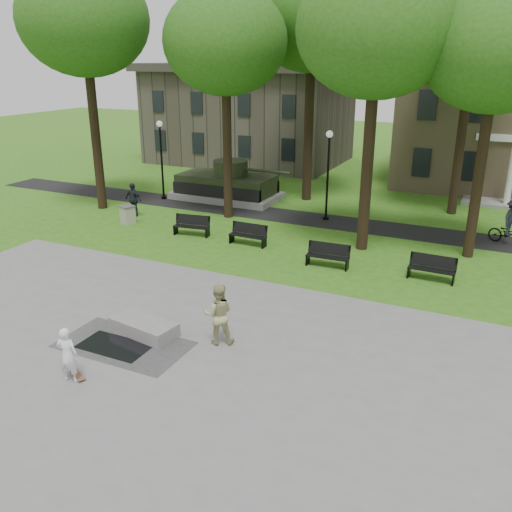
# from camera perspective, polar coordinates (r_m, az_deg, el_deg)

# --- Properties ---
(ground) EXTENTS (120.00, 120.00, 0.00)m
(ground) POSITION_cam_1_polar(r_m,az_deg,el_deg) (19.25, -5.88, -5.32)
(ground) COLOR #316116
(ground) RESTS_ON ground
(plaza) EXTENTS (22.00, 16.00, 0.02)m
(plaza) POSITION_cam_1_polar(r_m,az_deg,el_deg) (15.75, -15.50, -12.24)
(plaza) COLOR gray
(plaza) RESTS_ON ground
(footpath) EXTENTS (44.00, 2.60, 0.01)m
(footpath) POSITION_cam_1_polar(r_m,az_deg,el_deg) (29.47, 6.23, 3.83)
(footpath) COLOR black
(footpath) RESTS_ON ground
(building_left) EXTENTS (15.00, 10.00, 7.20)m
(building_left) POSITION_cam_1_polar(r_m,az_deg,el_deg) (46.17, -0.65, 14.44)
(building_left) COLOR #4C443D
(building_left) RESTS_ON ground
(tree_0) EXTENTS (6.80, 6.80, 12.97)m
(tree_0) POSITION_cam_1_polar(r_m,az_deg,el_deg) (31.88, -17.66, 22.54)
(tree_0) COLOR black
(tree_0) RESTS_ON ground
(tree_1) EXTENTS (6.20, 6.20, 11.63)m
(tree_1) POSITION_cam_1_polar(r_m,az_deg,el_deg) (28.73, -3.25, 21.58)
(tree_1) COLOR black
(tree_1) RESTS_ON ground
(tree_2) EXTENTS (6.60, 6.60, 12.16)m
(tree_2) POSITION_cam_1_polar(r_m,az_deg,el_deg) (23.96, 12.64, 22.30)
(tree_2) COLOR black
(tree_2) RESTS_ON ground
(tree_3) EXTENTS (6.00, 6.00, 11.19)m
(tree_3) POSITION_cam_1_polar(r_m,az_deg,el_deg) (24.28, 24.07, 19.38)
(tree_3) COLOR black
(tree_3) RESTS_ON ground
(tree_4) EXTENTS (7.20, 7.20, 13.50)m
(tree_4) POSITION_cam_1_polar(r_m,az_deg,el_deg) (32.79, 5.94, 23.85)
(tree_4) COLOR black
(tree_4) RESTS_ON ground
(tree_5) EXTENTS (6.40, 6.40, 12.44)m
(tree_5) POSITION_cam_1_polar(r_m,az_deg,el_deg) (31.40, 22.10, 21.44)
(tree_5) COLOR black
(tree_5) RESTS_ON ground
(lamp_left) EXTENTS (0.36, 0.36, 4.73)m
(lamp_left) POSITION_cam_1_polar(r_m,az_deg,el_deg) (33.62, -9.94, 10.57)
(lamp_left) COLOR black
(lamp_left) RESTS_ON ground
(lamp_mid) EXTENTS (0.36, 0.36, 4.73)m
(lamp_mid) POSITION_cam_1_polar(r_m,az_deg,el_deg) (28.94, 7.59, 9.15)
(lamp_mid) COLOR black
(lamp_mid) RESTS_ON ground
(tank_monument) EXTENTS (7.45, 3.40, 2.40)m
(tank_monument) POSITION_cam_1_polar(r_m,az_deg,el_deg) (33.57, -3.06, 7.45)
(tank_monument) COLOR gray
(tank_monument) RESTS_ON ground
(puddle) EXTENTS (2.20, 1.20, 0.00)m
(puddle) POSITION_cam_1_polar(r_m,az_deg,el_deg) (17.20, -14.68, -9.17)
(puddle) COLOR black
(puddle) RESTS_ON plaza
(concrete_block) EXTENTS (2.33, 1.33, 0.45)m
(concrete_block) POSITION_cam_1_polar(r_m,az_deg,el_deg) (17.62, -11.74, -7.32)
(concrete_block) COLOR gray
(concrete_block) RESTS_ON plaza
(skateboard) EXTENTS (0.79, 0.51, 0.07)m
(skateboard) POSITION_cam_1_polar(r_m,az_deg,el_deg) (16.00, -18.36, -11.81)
(skateboard) COLOR brown
(skateboard) RESTS_ON plaza
(skateboarder) EXTENTS (0.66, 0.52, 1.61)m
(skateboarder) POSITION_cam_1_polar(r_m,az_deg,el_deg) (15.47, -19.23, -9.80)
(skateboarder) COLOR white
(skateboarder) RESTS_ON plaza
(friend_watching) EXTENTS (1.17, 1.08, 1.93)m
(friend_watching) POSITION_cam_1_polar(r_m,az_deg,el_deg) (16.45, -3.98, -6.12)
(friend_watching) COLOR tan
(friend_watching) RESTS_ON plaza
(pedestrian_walker) EXTENTS (1.13, 0.56, 1.85)m
(pedestrian_walker) POSITION_cam_1_polar(r_m,az_deg,el_deg) (30.53, -12.81, 5.81)
(pedestrian_walker) COLOR #1E2329
(pedestrian_walker) RESTS_ON ground
(cyclist) EXTENTS (2.07, 1.40, 2.16)m
(cyclist) POSITION_cam_1_polar(r_m,az_deg,el_deg) (27.75, 25.20, 2.84)
(cyclist) COLOR black
(cyclist) RESTS_ON ground
(park_bench_0) EXTENTS (1.85, 0.77, 1.00)m
(park_bench_0) POSITION_cam_1_polar(r_m,az_deg,el_deg) (26.77, -6.72, 3.27)
(park_bench_0) COLOR black
(park_bench_0) RESTS_ON ground
(park_bench_1) EXTENTS (1.81, 0.56, 1.00)m
(park_bench_1) POSITION_cam_1_polar(r_m,az_deg,el_deg) (25.23, -0.79, 2.35)
(park_bench_1) COLOR black
(park_bench_1) RESTS_ON ground
(park_bench_2) EXTENTS (1.82, 0.59, 1.00)m
(park_bench_2) POSITION_cam_1_polar(r_m,az_deg,el_deg) (22.75, 7.61, 0.14)
(park_bench_2) COLOR black
(park_bench_2) RESTS_ON ground
(park_bench_3) EXTENTS (1.81, 0.58, 1.00)m
(park_bench_3) POSITION_cam_1_polar(r_m,az_deg,el_deg) (22.29, 18.05, -1.15)
(park_bench_3) COLOR black
(park_bench_3) RESTS_ON ground
(trash_bin) EXTENTS (0.85, 0.85, 0.96)m
(trash_bin) POSITION_cam_1_polar(r_m,az_deg,el_deg) (29.28, -13.34, 4.27)
(trash_bin) COLOR #ACA48D
(trash_bin) RESTS_ON ground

